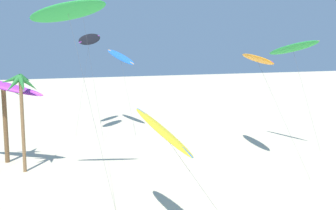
{
  "coord_description": "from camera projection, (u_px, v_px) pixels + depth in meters",
  "views": [
    {
      "loc": [
        -7.8,
        -0.44,
        11.2
      ],
      "look_at": [
        1.54,
        23.33,
        7.53
      ],
      "focal_mm": 43.1,
      "sensor_mm": 36.0,
      "label": 1
    }
  ],
  "objects": [
    {
      "name": "palm_tree_3",
      "position": [
        4.0,
        99.0,
        38.71
      ],
      "size": [
        3.38,
        3.73,
        8.0
      ],
      "color": "brown",
      "rests_on": "ground"
    },
    {
      "name": "palm_tree_4",
      "position": [
        21.0,
        92.0,
        35.6
      ],
      "size": [
        3.31,
        3.24,
        8.9
      ],
      "color": "olive",
      "rests_on": "ground"
    },
    {
      "name": "flying_kite_0",
      "position": [
        90.0,
        39.0,
        55.92
      ],
      "size": [
        5.47,
        7.79,
        13.55
      ],
      "color": "black",
      "rests_on": "ground"
    },
    {
      "name": "flying_kite_1",
      "position": [
        68.0,
        11.0,
        31.36
      ],
      "size": [
        6.23,
        9.16,
        15.28
      ],
      "color": "green",
      "rests_on": "ground"
    },
    {
      "name": "flying_kite_2",
      "position": [
        293.0,
        48.0,
        44.19
      ],
      "size": [
        2.86,
        7.44,
        12.28
      ],
      "color": "green",
      "rests_on": "ground"
    },
    {
      "name": "flying_kite_3",
      "position": [
        162.0,
        131.0,
        24.11
      ],
      "size": [
        4.5,
        7.81,
        7.47
      ],
      "color": "yellow",
      "rests_on": "ground"
    },
    {
      "name": "flying_kite_6",
      "position": [
        120.0,
        57.0,
        57.25
      ],
      "size": [
        2.59,
        12.52,
        11.24
      ],
      "color": "blue",
      "rests_on": "ground"
    },
    {
      "name": "flying_kite_8",
      "position": [
        0.0,
        85.0,
        37.16
      ],
      "size": [
        7.79,
        6.67,
        9.06
      ],
      "color": "purple",
      "rests_on": "ground"
    },
    {
      "name": "flying_kite_10",
      "position": [
        257.0,
        59.0,
        41.34
      ],
      "size": [
        3.21,
        13.01,
        10.85
      ],
      "color": "orange",
      "rests_on": "ground"
    }
  ]
}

